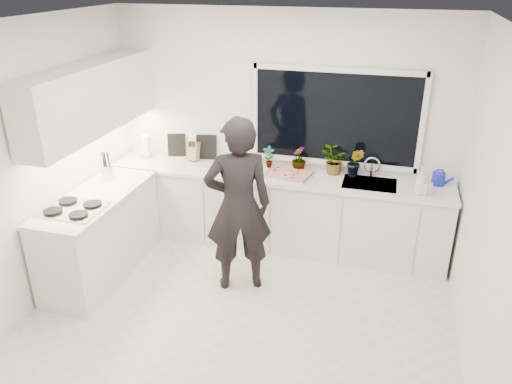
% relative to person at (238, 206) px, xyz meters
% --- Properties ---
extents(floor, '(4.00, 3.50, 0.02)m').
position_rel_person_xyz_m(floor, '(0.16, -0.51, -0.93)').
color(floor, beige).
rests_on(floor, ground).
extents(wall_back, '(4.00, 0.02, 2.70)m').
position_rel_person_xyz_m(wall_back, '(0.16, 1.25, 0.43)').
color(wall_back, white).
rests_on(wall_back, ground).
extents(wall_left, '(0.02, 3.50, 2.70)m').
position_rel_person_xyz_m(wall_left, '(-1.85, -0.51, 0.43)').
color(wall_left, white).
rests_on(wall_left, ground).
extents(wall_right, '(0.02, 3.50, 2.70)m').
position_rel_person_xyz_m(wall_right, '(2.17, -0.51, 0.43)').
color(wall_right, white).
rests_on(wall_right, ground).
extents(ceiling, '(4.00, 3.50, 0.02)m').
position_rel_person_xyz_m(ceiling, '(0.16, -0.51, 1.79)').
color(ceiling, white).
rests_on(ceiling, wall_back).
extents(window, '(1.80, 0.02, 1.00)m').
position_rel_person_xyz_m(window, '(0.76, 1.21, 0.63)').
color(window, black).
rests_on(window, wall_back).
extents(base_cabinets_back, '(3.92, 0.58, 0.88)m').
position_rel_person_xyz_m(base_cabinets_back, '(0.16, 0.94, -0.48)').
color(base_cabinets_back, white).
rests_on(base_cabinets_back, floor).
extents(base_cabinets_left, '(0.58, 1.60, 0.88)m').
position_rel_person_xyz_m(base_cabinets_left, '(-1.51, -0.16, -0.48)').
color(base_cabinets_left, white).
rests_on(base_cabinets_left, floor).
extents(countertop_back, '(3.94, 0.62, 0.04)m').
position_rel_person_xyz_m(countertop_back, '(0.16, 0.93, -0.02)').
color(countertop_back, silver).
rests_on(countertop_back, base_cabinets_back).
extents(countertop_left, '(0.62, 1.60, 0.04)m').
position_rel_person_xyz_m(countertop_left, '(-1.51, -0.16, -0.02)').
color(countertop_left, silver).
rests_on(countertop_left, base_cabinets_left).
extents(upper_cabinets, '(0.34, 2.10, 0.70)m').
position_rel_person_xyz_m(upper_cabinets, '(-1.63, 0.19, 0.93)').
color(upper_cabinets, white).
rests_on(upper_cabinets, wall_left).
extents(sink, '(0.58, 0.42, 0.14)m').
position_rel_person_xyz_m(sink, '(1.21, 0.94, -0.05)').
color(sink, silver).
rests_on(sink, countertop_back).
extents(faucet, '(0.03, 0.03, 0.22)m').
position_rel_person_xyz_m(faucet, '(1.21, 1.14, 0.11)').
color(faucet, silver).
rests_on(faucet, countertop_back).
extents(stovetop, '(0.56, 0.48, 0.03)m').
position_rel_person_xyz_m(stovetop, '(-1.53, -0.51, 0.01)').
color(stovetop, black).
rests_on(stovetop, countertop_left).
extents(person, '(0.79, 0.67, 1.84)m').
position_rel_person_xyz_m(person, '(0.00, 0.00, 0.00)').
color(person, black).
rests_on(person, floor).
extents(pizza_tray, '(0.56, 0.46, 0.03)m').
position_rel_person_xyz_m(pizza_tray, '(0.32, 0.91, 0.01)').
color(pizza_tray, silver).
rests_on(pizza_tray, countertop_back).
extents(pizza, '(0.51, 0.41, 0.01)m').
position_rel_person_xyz_m(pizza, '(0.32, 0.91, 0.03)').
color(pizza, red).
rests_on(pizza, pizza_tray).
extents(watering_can, '(0.14, 0.14, 0.13)m').
position_rel_person_xyz_m(watering_can, '(1.93, 1.10, 0.06)').
color(watering_can, '#1221B1').
rests_on(watering_can, countertop_back).
extents(paper_towel_roll, '(0.13, 0.13, 0.26)m').
position_rel_person_xyz_m(paper_towel_roll, '(-1.52, 1.04, 0.13)').
color(paper_towel_roll, white).
rests_on(paper_towel_roll, countertop_back).
extents(knife_block, '(0.14, 0.11, 0.22)m').
position_rel_person_xyz_m(knife_block, '(-0.91, 1.08, 0.11)').
color(knife_block, olive).
rests_on(knife_block, countertop_back).
extents(utensil_crock, '(0.16, 0.16, 0.16)m').
position_rel_person_xyz_m(utensil_crock, '(-1.62, 0.29, 0.08)').
color(utensil_crock, silver).
rests_on(utensil_crock, countertop_left).
extents(picture_frame_large, '(0.22, 0.07, 0.28)m').
position_rel_person_xyz_m(picture_frame_large, '(-1.18, 1.18, 0.14)').
color(picture_frame_large, black).
rests_on(picture_frame_large, countertop_back).
extents(picture_frame_small, '(0.25, 0.07, 0.30)m').
position_rel_person_xyz_m(picture_frame_small, '(-0.78, 1.18, 0.15)').
color(picture_frame_small, black).
rests_on(picture_frame_small, countertop_back).
extents(herb_plants, '(1.17, 0.28, 0.33)m').
position_rel_person_xyz_m(herb_plants, '(0.71, 1.10, 0.16)').
color(herb_plants, '#26662D').
rests_on(herb_plants, countertop_back).
extents(soap_bottles, '(0.20, 0.16, 0.30)m').
position_rel_person_xyz_m(soap_bottles, '(1.75, 0.79, 0.13)').
color(soap_bottles, '#D8BF66').
rests_on(soap_bottles, countertop_back).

